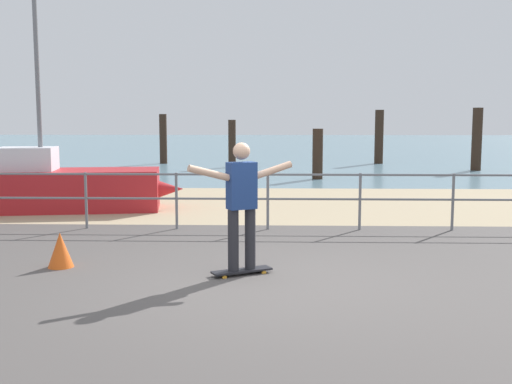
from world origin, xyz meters
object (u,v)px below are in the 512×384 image
sailboat (64,187)px  traffic_cone (60,251)px  skateboarder (242,198)px  skateboard (242,271)px

sailboat → traffic_cone: bearing=-71.7°
skateboarder → traffic_cone: bearing=172.7°
skateboard → traffic_cone: (-2.49, 0.32, 0.18)m
sailboat → skateboard: (4.18, -5.42, -0.45)m
sailboat → traffic_cone: size_ratio=10.30×
skateboard → traffic_cone: 2.52m
skateboard → skateboarder: (0.00, -0.00, 0.95)m
traffic_cone → skateboarder: bearing=-7.3°
skateboard → skateboarder: bearing=-45.0°
sailboat → skateboarder: size_ratio=3.12×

